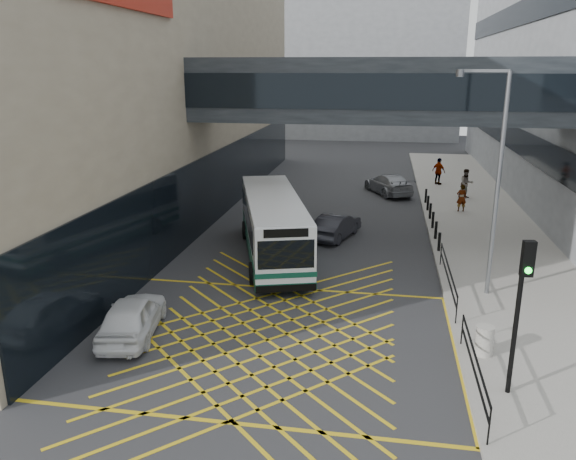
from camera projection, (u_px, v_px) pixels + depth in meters
The scene contains 18 objects.
ground at pixel (267, 340), 18.29m from camera, with size 120.00×120.00×0.00m, color #333335.
building_whsmith at pixel (31, 77), 34.13m from camera, with size 24.17×42.00×16.00m.
building_far at pixel (346, 64), 72.88m from camera, with size 28.00×16.00×18.00m, color gray.
skybridge at pixel (377, 90), 27.06m from camera, with size 20.00×4.10×3.00m.
pavement at pixel (482, 227), 31.00m from camera, with size 6.00×54.00×0.16m, color #9F9A91.
box_junction at pixel (267, 340), 18.29m from camera, with size 12.00×9.00×0.01m.
bus at pixel (273, 224), 26.05m from camera, with size 5.24×10.58×2.90m.
car_white at pixel (132, 316), 18.46m from camera, with size 1.77×4.33×1.38m, color white.
car_dark at pixel (336, 226), 29.10m from camera, with size 1.61×4.12×1.29m, color black.
car_silver at pixel (389, 183), 39.19m from camera, with size 2.04×4.84×1.51m, color gray.
traffic_light at pixel (521, 297), 14.19m from camera, with size 0.33×0.51×4.33m.
street_lamp at pixel (494, 171), 20.45m from camera, with size 1.90×0.49×8.33m.
litter_bin at pixel (484, 340), 16.94m from camera, with size 0.54×0.54×0.93m, color #ADA89E.
kerb_railings at pixel (458, 306), 18.73m from camera, with size 0.05×12.54×1.00m.
bollards at pixel (432, 215), 31.30m from camera, with size 0.14×10.14×0.90m.
pedestrian_a at pixel (461, 198), 33.79m from camera, with size 0.65×0.46×1.63m, color gray.
pedestrian_b at pixel (466, 184), 37.23m from camera, with size 0.94×0.55×1.92m, color gray.
pedestrian_c at pixel (439, 171), 41.49m from camera, with size 1.16×0.56×1.96m, color gray.
Camera 1 is at (3.48, -16.20, 8.57)m, focal length 35.00 mm.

